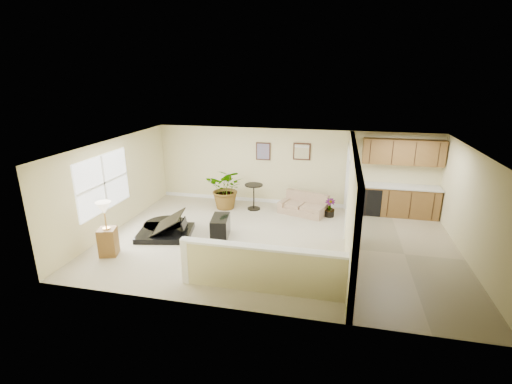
% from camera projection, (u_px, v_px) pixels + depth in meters
% --- Properties ---
extents(floor, '(9.00, 9.00, 0.00)m').
position_uv_depth(floor, '(276.00, 242.00, 9.59)').
color(floor, beige).
rests_on(floor, ground).
extents(back_wall, '(9.00, 0.04, 2.50)m').
position_uv_depth(back_wall, '(292.00, 168.00, 12.00)').
color(back_wall, beige).
rests_on(back_wall, floor).
extents(front_wall, '(9.00, 0.04, 2.50)m').
position_uv_depth(front_wall, '(248.00, 250.00, 6.42)').
color(front_wall, beige).
rests_on(front_wall, floor).
extents(left_wall, '(0.04, 6.00, 2.50)m').
position_uv_depth(left_wall, '(115.00, 185.00, 10.15)').
color(left_wall, beige).
rests_on(left_wall, floor).
extents(right_wall, '(0.04, 6.00, 2.50)m').
position_uv_depth(right_wall, '(475.00, 210.00, 8.28)').
color(right_wall, beige).
rests_on(right_wall, floor).
extents(ceiling, '(9.00, 6.00, 0.04)m').
position_uv_depth(ceiling, '(278.00, 147.00, 8.83)').
color(ceiling, white).
rests_on(ceiling, back_wall).
extents(kitchen_vinyl, '(2.70, 6.00, 0.01)m').
position_uv_depth(kitchen_vinyl, '(404.00, 254.00, 8.94)').
color(kitchen_vinyl, gray).
rests_on(kitchen_vinyl, floor).
extents(interior_partition, '(0.18, 5.99, 2.50)m').
position_uv_depth(interior_partition, '(351.00, 199.00, 9.08)').
color(interior_partition, beige).
rests_on(interior_partition, floor).
extents(pony_half_wall, '(3.42, 0.22, 1.00)m').
position_uv_depth(pony_half_wall, '(260.00, 268.00, 7.28)').
color(pony_half_wall, beige).
rests_on(pony_half_wall, floor).
extents(left_window, '(0.05, 2.15, 1.45)m').
position_uv_depth(left_window, '(103.00, 183.00, 9.62)').
color(left_window, white).
rests_on(left_window, left_wall).
extents(wall_art_left, '(0.48, 0.04, 0.58)m').
position_uv_depth(wall_art_left, '(263.00, 151.00, 12.02)').
color(wall_art_left, '#3B2015').
rests_on(wall_art_left, back_wall).
extents(wall_mirror, '(0.55, 0.04, 0.55)m').
position_uv_depth(wall_mirror, '(302.00, 152.00, 11.74)').
color(wall_mirror, '#3B2015').
rests_on(wall_mirror, back_wall).
extents(kitchen_cabinets, '(2.36, 0.65, 2.33)m').
position_uv_depth(kitchen_cabinets, '(395.00, 188.00, 11.20)').
color(kitchen_cabinets, brown).
rests_on(kitchen_cabinets, floor).
extents(piano, '(1.81, 1.83, 1.31)m').
position_uv_depth(piano, '(165.00, 215.00, 9.95)').
color(piano, black).
rests_on(piano, floor).
extents(piano_bench, '(0.56, 0.90, 0.56)m').
position_uv_depth(piano_bench, '(220.00, 227.00, 9.81)').
color(piano_bench, black).
rests_on(piano_bench, floor).
extents(loveseat, '(1.65, 1.22, 0.80)m').
position_uv_depth(loveseat, '(303.00, 203.00, 11.52)').
color(loveseat, tan).
rests_on(loveseat, floor).
extents(accent_table, '(0.57, 0.57, 0.83)m').
position_uv_depth(accent_table, '(254.00, 193.00, 11.75)').
color(accent_table, black).
rests_on(accent_table, floor).
extents(palm_plant, '(1.23, 1.07, 1.34)m').
position_uv_depth(palm_plant, '(227.00, 189.00, 11.81)').
color(palm_plant, black).
rests_on(palm_plant, floor).
extents(small_plant, '(0.37, 0.37, 0.57)m').
position_uv_depth(small_plant, '(330.00, 209.00, 11.24)').
color(small_plant, black).
rests_on(small_plant, floor).
extents(lamp_stand, '(0.49, 0.49, 1.34)m').
position_uv_depth(lamp_stand, '(107.00, 233.00, 8.76)').
color(lamp_stand, brown).
rests_on(lamp_stand, floor).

